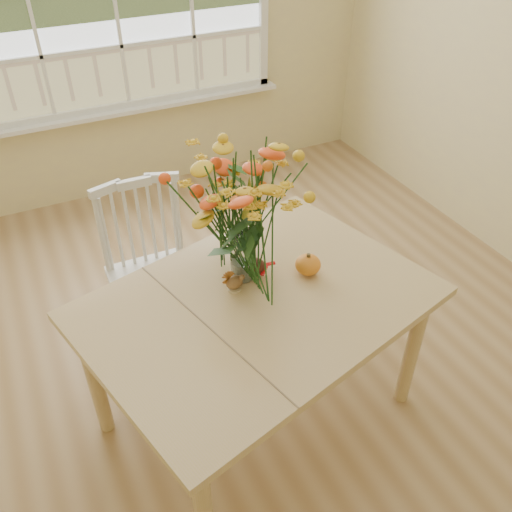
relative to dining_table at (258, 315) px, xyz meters
name	(u,v)px	position (x,y,z in m)	size (l,w,h in m)	color
floor	(258,371)	(0.12, 0.24, -0.68)	(4.00, 4.50, 0.01)	#A07A4D
wall_back	(115,15)	(0.12, 2.49, 0.68)	(4.00, 0.02, 2.70)	beige
dining_table	(258,315)	(0.00, 0.00, 0.00)	(1.64, 1.35, 0.76)	tan
windsor_chair	(150,262)	(-0.27, 0.74, -0.13)	(0.46, 0.44, 0.96)	white
flower_vase	(241,209)	(0.01, 0.17, 0.44)	(0.49, 0.49, 0.59)	white
pumpkin	(308,265)	(0.28, 0.06, 0.14)	(0.12, 0.12, 0.09)	#CA5D17
turkey_figurine	(234,282)	(-0.06, 0.11, 0.13)	(0.08, 0.06, 0.10)	#CCB78C
dark_gourd	(255,268)	(0.06, 0.16, 0.13)	(0.13, 0.09, 0.08)	#38160F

